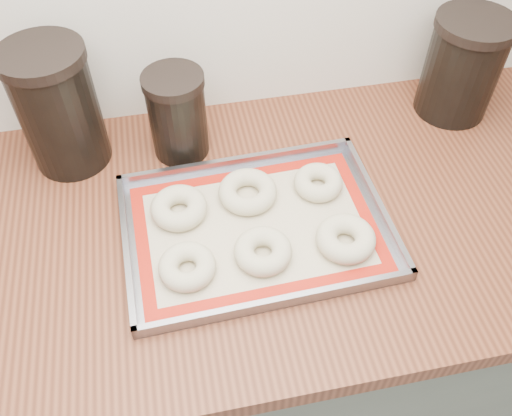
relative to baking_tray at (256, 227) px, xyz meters
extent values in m
cube|color=#5C6458|center=(0.10, 0.03, -0.48)|extent=(3.00, 0.65, 0.86)
cube|color=brown|center=(0.10, 0.03, -0.03)|extent=(3.06, 0.68, 0.04)
cube|color=gray|center=(0.00, 0.00, 0.00)|extent=(0.47, 0.35, 0.00)
cube|color=gray|center=(-0.01, 0.16, 0.01)|extent=(0.46, 0.03, 0.02)
cube|color=gray|center=(0.01, -0.16, 0.01)|extent=(0.46, 0.03, 0.02)
cube|color=gray|center=(-0.22, -0.01, 0.01)|extent=(0.02, 0.33, 0.02)
cube|color=gray|center=(0.22, 0.01, 0.01)|extent=(0.02, 0.33, 0.02)
cube|color=#C6B793|center=(0.00, 0.00, 0.00)|extent=(0.43, 0.30, 0.00)
cube|color=#B2180B|center=(0.00, 0.13, 0.00)|extent=(0.42, 0.04, 0.00)
cube|color=#B2180B|center=(0.00, -0.13, 0.00)|extent=(0.42, 0.04, 0.00)
cube|color=#B2180B|center=(-0.20, -0.01, 0.00)|extent=(0.03, 0.25, 0.00)
cube|color=#B2180B|center=(0.20, 0.01, 0.00)|extent=(0.03, 0.25, 0.00)
torus|color=beige|center=(-0.13, -0.07, 0.01)|extent=(0.11, 0.11, 0.03)
torus|color=beige|center=(0.00, -0.06, 0.01)|extent=(0.12, 0.12, 0.03)
torus|color=beige|center=(0.14, -0.07, 0.02)|extent=(0.11, 0.11, 0.04)
torus|color=beige|center=(-0.13, 0.06, 0.02)|extent=(0.11, 0.11, 0.04)
torus|color=beige|center=(0.00, 0.07, 0.01)|extent=(0.14, 0.14, 0.03)
torus|color=beige|center=(0.13, 0.07, 0.01)|extent=(0.11, 0.11, 0.03)
cylinder|color=black|center=(-0.32, 0.25, 0.10)|extent=(0.15, 0.15, 0.22)
cylinder|color=black|center=(-0.32, 0.25, 0.23)|extent=(0.15, 0.15, 0.02)
cylinder|color=black|center=(-0.11, 0.23, 0.07)|extent=(0.11, 0.11, 0.16)
cylinder|color=black|center=(-0.11, 0.23, 0.16)|extent=(0.11, 0.11, 0.02)
cylinder|color=black|center=(0.48, 0.25, 0.09)|extent=(0.15, 0.15, 0.19)
cylinder|color=black|center=(0.48, 0.25, 0.20)|extent=(0.16, 0.16, 0.02)
camera|label=1|loc=(-0.12, -0.58, 0.75)|focal=38.00mm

